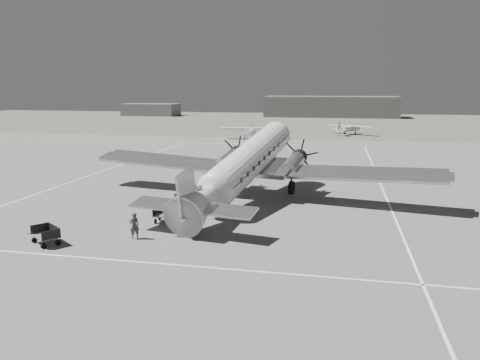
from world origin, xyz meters
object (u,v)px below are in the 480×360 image
(dc3_airliner, at_px, (245,166))
(light_plane_right, at_px, (349,129))
(shed_secondary, at_px, (151,110))
(baggage_cart_far, at_px, (46,235))
(ramp_agent, at_px, (177,204))
(hangar_main, at_px, (331,107))
(ground_crew, at_px, (134,226))
(light_plane_left, at_px, (252,133))
(baggage_cart_near, at_px, (167,215))
(passenger, at_px, (183,203))

(dc3_airliner, height_order, light_plane_right, dc3_airliner)
(shed_secondary, bearing_deg, baggage_cart_far, -70.15)
(light_plane_right, relative_size, ramp_agent, 5.28)
(hangar_main, bearing_deg, baggage_cart_far, -96.05)
(ground_crew, bearing_deg, dc3_airliner, -153.02)
(shed_secondary, height_order, ground_crew, shed_secondary)
(hangar_main, height_order, baggage_cart_far, hangar_main)
(light_plane_left, bearing_deg, baggage_cart_near, -96.82)
(light_plane_right, xyz_separation_m, ramp_agent, (-13.25, -65.21, -0.09))
(ramp_agent, bearing_deg, passenger, -17.96)
(hangar_main, relative_size, ground_crew, 25.47)
(dc3_airliner, relative_size, ground_crew, 18.87)
(hangar_main, distance_m, ground_crew, 130.68)
(hangar_main, xyz_separation_m, baggage_cart_near, (-8.60, -126.54, -2.79))
(hangar_main, xyz_separation_m, light_plane_right, (4.91, -59.91, -2.26))
(shed_secondary, relative_size, dc3_airliner, 0.58)
(ground_crew, bearing_deg, light_plane_right, -140.43)
(baggage_cart_far, distance_m, ground_crew, 5.18)
(dc3_airliner, xyz_separation_m, ground_crew, (-4.80, -10.79, -2.14))
(light_plane_right, xyz_separation_m, passenger, (-13.11, -64.43, -0.21))
(baggage_cart_near, relative_size, passenger, 1.09)
(dc3_airliner, distance_m, ground_crew, 12.00)
(baggage_cart_far, relative_size, passenger, 1.14)
(light_plane_left, height_order, ramp_agent, light_plane_left)
(dc3_airliner, xyz_separation_m, light_plane_left, (-8.10, 47.24, -1.75))
(light_plane_left, bearing_deg, ramp_agent, -96.44)
(light_plane_left, height_order, light_plane_right, light_plane_left)
(passenger, bearing_deg, dc3_airliner, -30.54)
(dc3_airliner, height_order, ground_crew, dc3_airliner)
(shed_secondary, bearing_deg, passenger, -66.54)
(light_plane_right, distance_m, baggage_cart_near, 67.99)
(baggage_cart_far, distance_m, passenger, 9.93)
(shed_secondary, distance_m, baggage_cart_near, 131.97)
(shed_secondary, distance_m, ground_crew, 135.21)
(light_plane_right, xyz_separation_m, baggage_cart_far, (-18.93, -72.48, -0.51))
(shed_secondary, relative_size, ground_crew, 10.91)
(light_plane_left, bearing_deg, ground_crew, -97.76)
(light_plane_right, xyz_separation_m, ground_crew, (-14.19, -70.42, -0.22))
(hangar_main, relative_size, light_plane_left, 3.58)
(baggage_cart_far, bearing_deg, shed_secondary, 145.04)
(ground_crew, height_order, ramp_agent, ramp_agent)
(hangar_main, distance_m, ramp_agent, 125.42)
(baggage_cart_far, bearing_deg, passenger, 89.35)
(hangar_main, bearing_deg, passenger, -93.78)
(hangar_main, height_order, ramp_agent, hangar_main)
(shed_secondary, bearing_deg, ramp_agent, -66.73)
(baggage_cart_near, bearing_deg, hangar_main, 85.37)
(passenger, bearing_deg, baggage_cart_far, 151.48)
(shed_secondary, height_order, baggage_cart_near, shed_secondary)
(light_plane_right, relative_size, ground_crew, 6.09)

